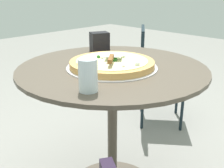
# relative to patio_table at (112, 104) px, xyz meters

# --- Properties ---
(patio_table) EXTENTS (0.92, 0.92, 0.76)m
(patio_table) POSITION_rel_patio_table_xyz_m (0.00, 0.00, 0.00)
(patio_table) COLOR brown
(patio_table) RESTS_ON ground
(pizza_on_tray) EXTENTS (0.44, 0.44, 0.05)m
(pizza_on_tray) POSITION_rel_patio_table_xyz_m (0.01, -0.02, 0.22)
(pizza_on_tray) COLOR silver
(pizza_on_tray) RESTS_ON patio_table
(pizza_server) EXTENTS (0.17, 0.19, 0.02)m
(pizza_server) POSITION_rel_patio_table_xyz_m (0.03, -0.04, 0.26)
(pizza_server) COLOR silver
(pizza_server) RESTS_ON pizza_on_tray
(drinking_cup) EXTENTS (0.07, 0.07, 0.12)m
(drinking_cup) POSITION_rel_patio_table_xyz_m (0.17, -0.30, 0.27)
(drinking_cup) COLOR silver
(drinking_cup) RESTS_ON patio_table
(napkin_dispenser) EXTENTS (0.11, 0.12, 0.11)m
(napkin_dispenser) POSITION_rel_patio_table_xyz_m (-0.26, 0.16, 0.26)
(napkin_dispenser) COLOR black
(napkin_dispenser) RESTS_ON patio_table
(patio_chair_near) EXTENTS (0.53, 0.53, 0.81)m
(patio_chair_near) POSITION_rel_patio_table_xyz_m (-0.37, 0.88, -0.07)
(patio_chair_near) COLOR black
(patio_chair_near) RESTS_ON ground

